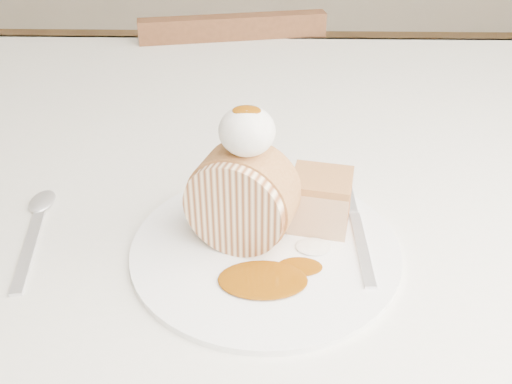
{
  "coord_description": "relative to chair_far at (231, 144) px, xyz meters",
  "views": [
    {
      "loc": [
        -0.01,
        -0.49,
        1.13
      ],
      "look_at": [
        -0.02,
        -0.02,
        0.82
      ],
      "focal_mm": 40.0,
      "sensor_mm": 36.0,
      "label": 1
    }
  ],
  "objects": [
    {
      "name": "table",
      "position": [
        0.1,
        -0.53,
        0.21
      ],
      "size": [
        1.4,
        0.9,
        0.75
      ],
      "color": "white",
      "rests_on": "ground"
    },
    {
      "name": "chair_far",
      "position": [
        0.0,
        0.0,
        0.0
      ],
      "size": [
        0.44,
        0.44,
        0.8
      ],
      "rotation": [
        0.0,
        0.0,
        3.33
      ],
      "color": "brown",
      "rests_on": "ground"
    },
    {
      "name": "roulade_slice",
      "position": [
        0.06,
        -0.75,
        0.35
      ],
      "size": [
        0.12,
        0.09,
        0.1
      ],
      "primitive_type": "cylinder",
      "rotation": [
        1.57,
        0.0,
        -0.33
      ],
      "color": "#FFE1B1",
      "rests_on": "plate"
    },
    {
      "name": "whipped_cream",
      "position": [
        0.07,
        -0.75,
        0.43
      ],
      "size": [
        0.05,
        0.05,
        0.05
      ],
      "primitive_type": "ellipsoid",
      "color": "white",
      "rests_on": "roulade_slice"
    },
    {
      "name": "cake_chunk",
      "position": [
        0.15,
        -0.72,
        0.33
      ],
      "size": [
        0.07,
        0.07,
        0.05
      ],
      "primitive_type": "cube",
      "rotation": [
        0.0,
        0.0,
        -0.2
      ],
      "color": "#AA7440",
      "rests_on": "plate"
    },
    {
      "name": "spoon",
      "position": [
        -0.16,
        -0.77,
        0.3
      ],
      "size": [
        0.05,
        0.17,
        0.0
      ],
      "primitive_type": "cube",
      "rotation": [
        0.0,
        0.0,
        0.16
      ],
      "color": "silver",
      "rests_on": "table"
    },
    {
      "name": "caramel_pool",
      "position": [
        0.09,
        -0.82,
        0.3
      ],
      "size": [
        0.1,
        0.07,
        0.0
      ],
      "primitive_type": null,
      "rotation": [
        0.0,
        0.0,
        -0.2
      ],
      "color": "#743B04",
      "rests_on": "plate"
    },
    {
      "name": "caramel_drizzle",
      "position": [
        0.07,
        -0.75,
        0.46
      ],
      "size": [
        0.03,
        0.02,
        0.01
      ],
      "primitive_type": "ellipsoid",
      "color": "#743B04",
      "rests_on": "whipped_cream"
    },
    {
      "name": "fork",
      "position": [
        0.19,
        -0.76,
        0.3
      ],
      "size": [
        0.02,
        0.17,
        0.0
      ],
      "primitive_type": "cube",
      "rotation": [
        0.0,
        0.0,
        0.01
      ],
      "color": "silver",
      "rests_on": "plate"
    },
    {
      "name": "plate",
      "position": [
        0.09,
        -0.76,
        0.3
      ],
      "size": [
        0.33,
        0.33,
        0.01
      ],
      "primitive_type": "cylinder",
      "rotation": [
        0.0,
        0.0,
        -0.2
      ],
      "color": "white",
      "rests_on": "table"
    }
  ]
}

